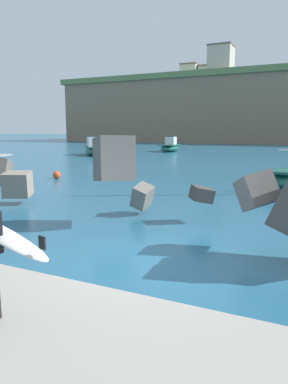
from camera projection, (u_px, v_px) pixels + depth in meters
name	position (u px, v px, depth m)	size (l,w,h in m)	color
ground_plane	(150.00, 264.00, 7.54)	(400.00, 400.00, 0.00)	#235B7A
breakwater_jetty	(166.00, 193.00, 9.01)	(33.15, 6.81, 2.67)	#605B56
boat_near_left	(92.00, 149.00, 40.04)	(4.95, 5.32, 2.07)	#1E6656
boat_near_centre	(170.00, 147.00, 46.88)	(2.47, 5.24, 1.96)	#1E6656
mooring_buoy_middle	(57.00, 175.00, 20.67)	(0.44, 0.44, 0.44)	#E54C1E
headland_bluff	(282.00, 110.00, 84.14)	(97.15, 37.15, 14.54)	#847056
station_building_west	(191.00, 75.00, 99.93)	(4.64, 6.19, 5.70)	beige
station_building_central	(221.00, 60.00, 79.59)	(5.16, 5.07, 6.25)	#B2ADA3
station_building_annex	(215.00, 75.00, 98.19)	(8.18, 6.14, 5.16)	#B2ADA3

